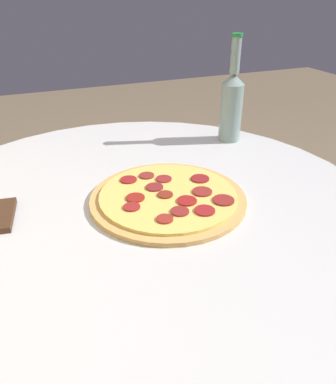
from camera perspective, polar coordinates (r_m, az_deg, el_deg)
The scene contains 3 objects.
table at distance 0.87m, azimuth -4.15°, elevation -9.83°, with size 1.02×1.02×0.73m.
pizza at distance 0.78m, azimuth 0.04°, elevation -0.78°, with size 0.33×0.33×0.02m.
beer_bottle at distance 1.08m, azimuth 9.66°, elevation 13.16°, with size 0.06×0.06×0.29m.
Camera 1 is at (-0.65, 0.20, 1.13)m, focal length 35.00 mm.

